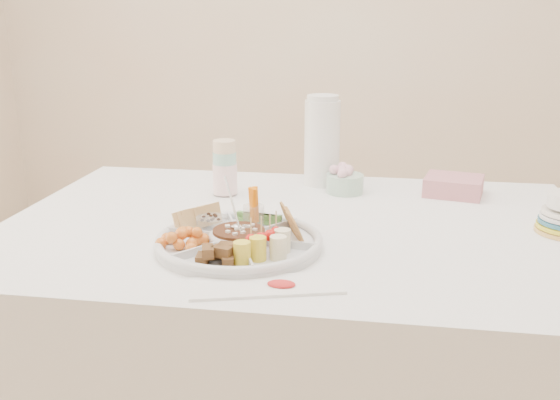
# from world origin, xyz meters

# --- Properties ---
(dining_table) EXTENTS (1.52, 1.02, 0.76)m
(dining_table) POSITION_xyz_m (0.00, 0.00, 0.38)
(dining_table) COLOR white
(dining_table) RESTS_ON floor
(party_tray) EXTENTS (0.43, 0.43, 0.04)m
(party_tray) POSITION_xyz_m (-0.11, -0.20, 0.78)
(party_tray) COLOR white
(party_tray) RESTS_ON dining_table
(bean_dip) EXTENTS (0.14, 0.14, 0.04)m
(bean_dip) POSITION_xyz_m (-0.11, -0.20, 0.79)
(bean_dip) COLOR #3F2818
(bean_dip) RESTS_ON party_tray
(tortillas) EXTENTS (0.12, 0.12, 0.07)m
(tortillas) POSITION_xyz_m (0.02, -0.15, 0.80)
(tortillas) COLOR tan
(tortillas) RESTS_ON party_tray
(carrot_cucumber) EXTENTS (0.12, 0.12, 0.09)m
(carrot_cucumber) POSITION_xyz_m (-0.09, -0.07, 0.82)
(carrot_cucumber) COLOR orange
(carrot_cucumber) RESTS_ON party_tray
(pita_raisins) EXTENTS (0.12, 0.12, 0.06)m
(pita_raisins) POSITION_xyz_m (-0.21, -0.12, 0.80)
(pita_raisins) COLOR tan
(pita_raisins) RESTS_ON party_tray
(cherries) EXTENTS (0.13, 0.13, 0.05)m
(cherries) POSITION_xyz_m (-0.23, -0.24, 0.79)
(cherries) COLOR orange
(cherries) RESTS_ON party_tray
(granola_chunks) EXTENTS (0.12, 0.12, 0.05)m
(granola_chunks) POSITION_xyz_m (-0.13, -0.33, 0.79)
(granola_chunks) COLOR #3F301A
(granola_chunks) RESTS_ON party_tray
(banana_tomato) EXTENTS (0.13, 0.13, 0.10)m
(banana_tomato) POSITION_xyz_m (-0.00, -0.28, 0.82)
(banana_tomato) COLOR #F3F05F
(banana_tomato) RESTS_ON party_tray
(cup_stack) EXTENTS (0.09, 0.09, 0.20)m
(cup_stack) POSITION_xyz_m (-0.24, 0.23, 0.86)
(cup_stack) COLOR silver
(cup_stack) RESTS_ON dining_table
(thermos) EXTENTS (0.14, 0.14, 0.29)m
(thermos) POSITION_xyz_m (0.03, 0.40, 0.90)
(thermos) COLOR white
(thermos) RESTS_ON dining_table
(flower_bowl) EXTENTS (0.14, 0.14, 0.08)m
(flower_bowl) POSITION_xyz_m (0.11, 0.31, 0.80)
(flower_bowl) COLOR #93D0B1
(flower_bowl) RESTS_ON dining_table
(napkin_stack) EXTENTS (0.19, 0.17, 0.05)m
(napkin_stack) POSITION_xyz_m (0.43, 0.34, 0.79)
(napkin_stack) COLOR #C67983
(napkin_stack) RESTS_ON dining_table
(placemat) EXTENTS (0.32, 0.18, 0.01)m
(placemat) POSITION_xyz_m (-0.01, -0.40, 0.76)
(placemat) COLOR white
(placemat) RESTS_ON dining_table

